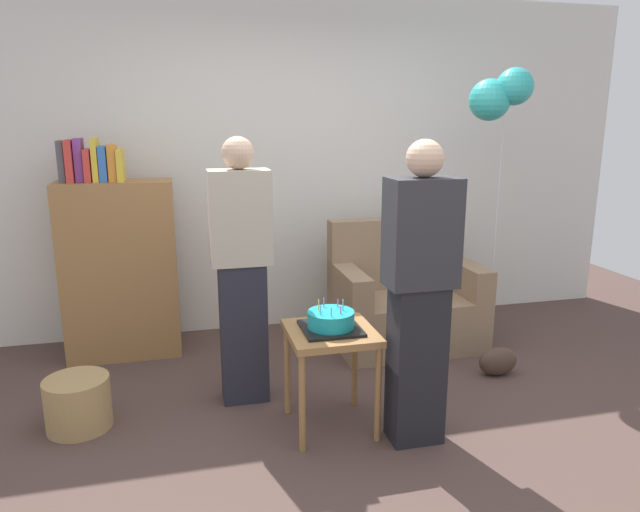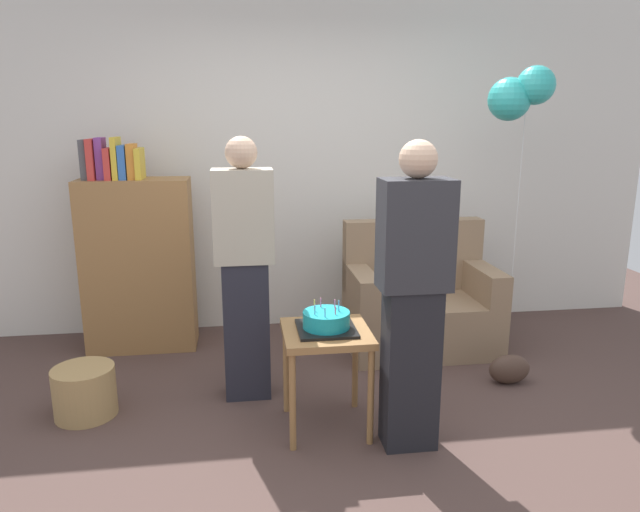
# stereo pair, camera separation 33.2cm
# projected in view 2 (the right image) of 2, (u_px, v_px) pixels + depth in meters

# --- Properties ---
(ground_plane) EXTENTS (8.00, 8.00, 0.00)m
(ground_plane) POSITION_uv_depth(u_px,v_px,m) (350.00, 449.00, 3.07)
(ground_plane) COLOR #4C3833
(wall_back) EXTENTS (6.00, 0.10, 2.70)m
(wall_back) POSITION_uv_depth(u_px,v_px,m) (305.00, 166.00, 4.74)
(wall_back) COLOR silver
(wall_back) RESTS_ON ground_plane
(couch) EXTENTS (1.10, 0.70, 0.96)m
(couch) POSITION_uv_depth(u_px,v_px,m) (419.00, 304.00, 4.41)
(couch) COLOR #8C7054
(couch) RESTS_ON ground_plane
(bookshelf) EXTENTS (0.80, 0.36, 1.60)m
(bookshelf) POSITION_uv_depth(u_px,v_px,m) (138.00, 260.00, 4.31)
(bookshelf) COLOR olive
(bookshelf) RESTS_ON ground_plane
(side_table) EXTENTS (0.48, 0.48, 0.59)m
(side_table) POSITION_uv_depth(u_px,v_px,m) (326.00, 345.00, 3.19)
(side_table) COLOR olive
(side_table) RESTS_ON ground_plane
(birthday_cake) EXTENTS (0.32, 0.32, 0.17)m
(birthday_cake) POSITION_uv_depth(u_px,v_px,m) (326.00, 321.00, 3.15)
(birthday_cake) COLOR black
(birthday_cake) RESTS_ON side_table
(person_blowing_candles) EXTENTS (0.36, 0.22, 1.63)m
(person_blowing_candles) POSITION_uv_depth(u_px,v_px,m) (245.00, 269.00, 3.50)
(person_blowing_candles) COLOR #23232D
(person_blowing_candles) RESTS_ON ground_plane
(person_holding_cake) EXTENTS (0.36, 0.22, 1.63)m
(person_holding_cake) POSITION_uv_depth(u_px,v_px,m) (413.00, 297.00, 2.94)
(person_holding_cake) COLOR black
(person_holding_cake) RESTS_ON ground_plane
(wicker_basket) EXTENTS (0.36, 0.36, 0.30)m
(wicker_basket) POSITION_uv_depth(u_px,v_px,m) (85.00, 392.00, 3.40)
(wicker_basket) COLOR #A88451
(wicker_basket) RESTS_ON ground_plane
(handbag) EXTENTS (0.28, 0.14, 0.20)m
(handbag) POSITION_uv_depth(u_px,v_px,m) (509.00, 369.00, 3.82)
(handbag) COLOR #473328
(handbag) RESTS_ON ground_plane
(balloon_bunch) EXTENTS (0.43, 0.35, 2.08)m
(balloon_bunch) POSITION_uv_depth(u_px,v_px,m) (520.00, 94.00, 3.96)
(balloon_bunch) COLOR silver
(balloon_bunch) RESTS_ON ground_plane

